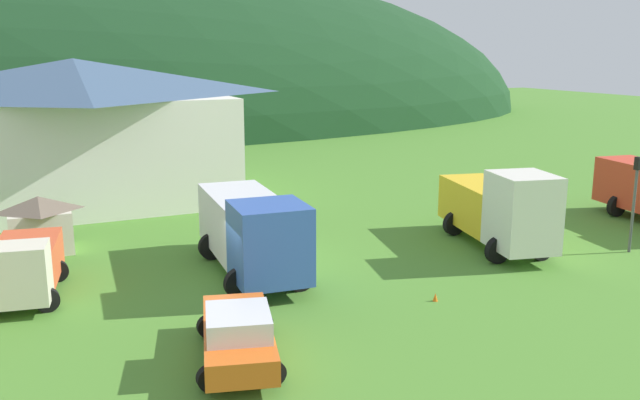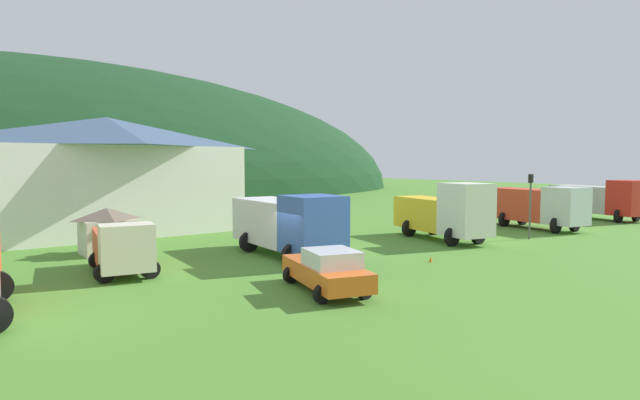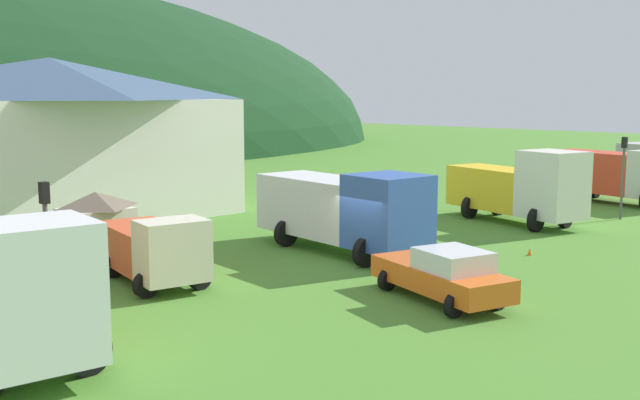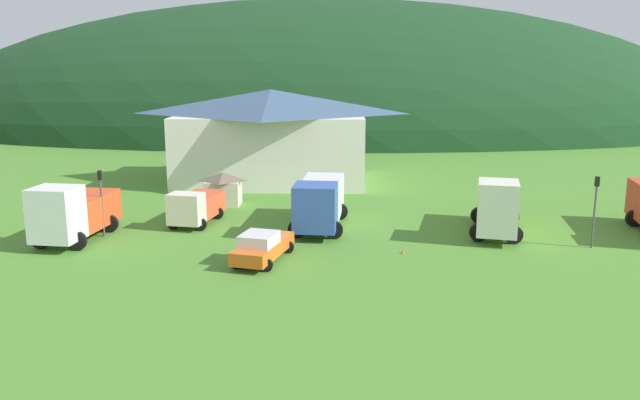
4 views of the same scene
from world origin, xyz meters
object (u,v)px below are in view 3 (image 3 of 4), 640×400
(heavy_rig_white, at_px, (12,289))
(box_truck_blue, at_px, (345,208))
(service_pickup_orange, at_px, (443,274))
(light_truck_cream, at_px, (154,248))
(play_shed_cream, at_px, (96,222))
(heavy_rig_striped, at_px, (521,186))
(tow_truck_silver, at_px, (619,173))
(traffic_light_east, at_px, (623,169))
(traffic_light_west, at_px, (47,243))
(traffic_cone_near_pickup, at_px, (530,255))
(depot_building, at_px, (53,136))

(heavy_rig_white, bearing_deg, box_truck_blue, 110.32)
(service_pickup_orange, bearing_deg, light_truck_cream, -131.48)
(play_shed_cream, xyz_separation_m, box_truck_blue, (7.30, -6.53, 0.52))
(light_truck_cream, height_order, heavy_rig_striped, heavy_rig_striped)
(box_truck_blue, bearing_deg, heavy_rig_striped, 87.72)
(play_shed_cream, xyz_separation_m, heavy_rig_striped, (18.18, -7.83, 0.56))
(tow_truck_silver, relative_size, traffic_light_east, 1.87)
(tow_truck_silver, distance_m, traffic_light_west, 34.13)
(heavy_rig_striped, xyz_separation_m, traffic_cone_near_pickup, (-6.10, -4.16, -1.83))
(play_shed_cream, relative_size, service_pickup_orange, 0.51)
(heavy_rig_striped, bearing_deg, depot_building, -125.88)
(box_truck_blue, height_order, traffic_light_east, traffic_light_east)
(play_shed_cream, height_order, tow_truck_silver, tow_truck_silver)
(traffic_cone_near_pickup, bearing_deg, traffic_light_east, 7.22)
(tow_truck_silver, distance_m, service_pickup_orange, 24.55)
(depot_building, xyz_separation_m, light_truck_cream, (-3.54, -15.35, -2.96))
(play_shed_cream, bearing_deg, depot_building, 74.37)
(depot_building, bearing_deg, traffic_cone_near_pickup, -66.61)
(play_shed_cream, distance_m, traffic_light_west, 10.65)
(service_pickup_orange, bearing_deg, traffic_light_east, 114.05)
(heavy_rig_white, height_order, light_truck_cream, heavy_rig_white)
(play_shed_cream, distance_m, box_truck_blue, 9.81)
(heavy_rig_white, height_order, service_pickup_orange, heavy_rig_white)
(tow_truck_silver, height_order, traffic_cone_near_pickup, tow_truck_silver)
(heavy_rig_striped, xyz_separation_m, service_pickup_orange, (-13.77, -5.75, -1.00))
(box_truck_blue, xyz_separation_m, traffic_light_west, (-13.11, -2.31, 0.72))
(play_shed_cream, bearing_deg, light_truck_cream, -98.36)
(traffic_light_west, distance_m, traffic_cone_near_pickup, 18.34)
(depot_building, height_order, traffic_light_west, depot_building)
(depot_building, height_order, traffic_cone_near_pickup, depot_building)
(light_truck_cream, relative_size, tow_truck_silver, 0.70)
(depot_building, height_order, service_pickup_orange, depot_building)
(light_truck_cream, relative_size, box_truck_blue, 0.66)
(heavy_rig_striped, relative_size, traffic_light_east, 1.86)
(service_pickup_orange, bearing_deg, tow_truck_silver, 118.10)
(play_shed_cream, xyz_separation_m, traffic_light_east, (23.00, -10.61, 1.28))
(heavy_rig_white, relative_size, traffic_cone_near_pickup, 12.06)
(depot_building, xyz_separation_m, service_pickup_orange, (1.70, -23.25, -3.33))
(heavy_rig_striped, xyz_separation_m, tow_truck_silver, (10.12, -0.17, -0.07))
(depot_building, xyz_separation_m, heavy_rig_white, (-9.87, -19.64, -2.37))
(play_shed_cream, bearing_deg, heavy_rig_white, -125.71)
(traffic_light_west, bearing_deg, heavy_rig_striped, 2.40)
(heavy_rig_striped, relative_size, traffic_cone_near_pickup, 13.53)
(depot_building, xyz_separation_m, box_truck_blue, (4.59, -16.20, -2.37))
(heavy_rig_white, distance_m, service_pickup_orange, 12.16)
(heavy_rig_white, relative_size, service_pickup_orange, 1.31)
(traffic_light_west, bearing_deg, traffic_cone_near_pickup, -10.00)
(heavy_rig_white, height_order, traffic_cone_near_pickup, heavy_rig_white)
(traffic_light_east, bearing_deg, traffic_light_west, 176.48)
(traffic_cone_near_pickup, bearing_deg, service_pickup_orange, -168.32)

